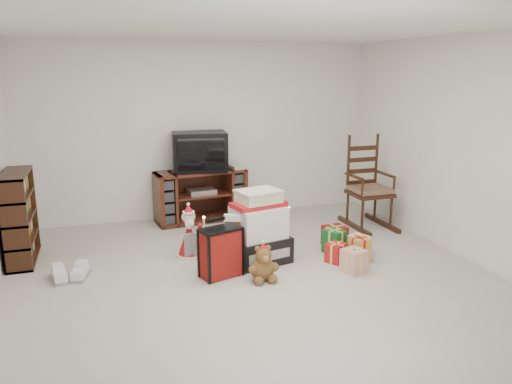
% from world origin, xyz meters
% --- Properties ---
extents(room, '(5.01, 5.01, 2.51)m').
position_xyz_m(room, '(0.00, 0.00, 1.25)').
color(room, beige).
rests_on(room, ground).
extents(tv_stand, '(1.32, 0.61, 0.73)m').
position_xyz_m(tv_stand, '(-0.09, 2.24, 0.36)').
color(tv_stand, '#4C2515').
rests_on(tv_stand, floor).
extents(bookshelf, '(0.28, 0.84, 1.02)m').
position_xyz_m(bookshelf, '(-2.33, 1.32, 0.49)').
color(bookshelf, '#311A0D').
rests_on(bookshelf, floor).
extents(rocking_chair, '(0.54, 0.87, 1.30)m').
position_xyz_m(rocking_chair, '(2.05, 1.32, 0.44)').
color(rocking_chair, '#311A0D').
rests_on(rocking_chair, floor).
extents(gift_pile, '(0.74, 0.61, 0.81)m').
position_xyz_m(gift_pile, '(0.20, 0.47, 0.36)').
color(gift_pile, black).
rests_on(gift_pile, floor).
extents(red_suitcase, '(0.45, 0.33, 0.62)m').
position_xyz_m(red_suitcase, '(-0.30, 0.19, 0.27)').
color(red_suitcase, maroon).
rests_on(red_suitcase, floor).
extents(stocking, '(0.31, 0.23, 0.62)m').
position_xyz_m(stocking, '(-0.10, 0.34, 0.31)').
color(stocking, '#0B6712').
rests_on(stocking, floor).
extents(teddy_bear, '(0.25, 0.22, 0.37)m').
position_xyz_m(teddy_bear, '(0.09, -0.03, 0.16)').
color(teddy_bear, brown).
rests_on(teddy_bear, floor).
extents(santa_figurine, '(0.27, 0.26, 0.56)m').
position_xyz_m(santa_figurine, '(0.64, 1.12, 0.22)').
color(santa_figurine, '#B31319').
rests_on(santa_figurine, floor).
extents(mrs_claus_figurine, '(0.31, 0.29, 0.63)m').
position_xyz_m(mrs_claus_figurine, '(-0.51, 0.85, 0.24)').
color(mrs_claus_figurine, '#B31319').
rests_on(mrs_claus_figurine, floor).
extents(sneaker_pair, '(0.40, 0.33, 0.11)m').
position_xyz_m(sneaker_pair, '(-1.81, 0.59, 0.06)').
color(sneaker_pair, white).
rests_on(sneaker_pair, floor).
extents(gift_cluster, '(0.69, 0.97, 0.24)m').
position_xyz_m(gift_cluster, '(1.20, 0.29, 0.12)').
color(gift_cluster, '#B31418').
rests_on(gift_cluster, floor).
extents(crt_television, '(0.80, 0.61, 0.55)m').
position_xyz_m(crt_television, '(-0.09, 2.26, 1.00)').
color(crt_television, black).
rests_on(crt_television, tv_stand).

